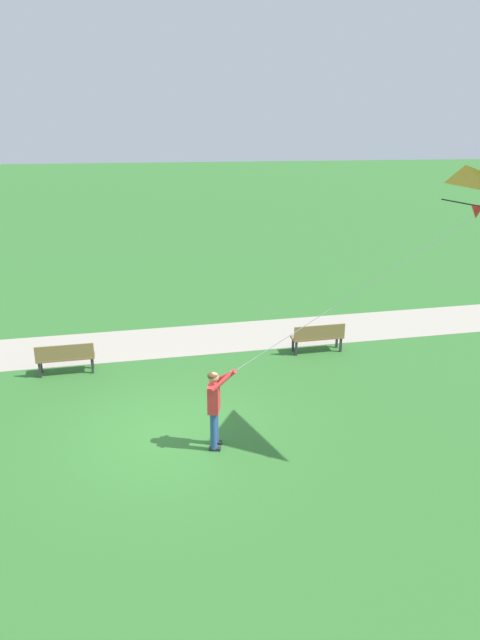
# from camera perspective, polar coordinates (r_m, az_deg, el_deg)

# --- Properties ---
(ground_plane) EXTENTS (120.00, 120.00, 0.00)m
(ground_plane) POSITION_cam_1_polar(r_m,az_deg,el_deg) (13.45, -6.32, -10.67)
(ground_plane) COLOR #33702D
(walkway_path) EXTENTS (5.58, 32.08, 0.02)m
(walkway_path) POSITION_cam_1_polar(r_m,az_deg,el_deg) (18.50, -0.20, -1.56)
(walkway_path) COLOR #ADA393
(walkway_path) RESTS_ON ground
(person_kite_flyer) EXTENTS (0.51, 0.63, 1.83)m
(person_kite_flyer) POSITION_cam_1_polar(r_m,az_deg,el_deg) (12.40, -2.39, -7.85)
(person_kite_flyer) COLOR #232328
(person_kite_flyer) RESTS_ON ground
(flying_kite) EXTENTS (2.01, 4.56, 3.90)m
(flying_kite) POSITION_cam_1_polar(r_m,az_deg,el_deg) (11.10, 20.37, 10.91)
(flying_kite) COLOR orange
(park_bench_near_walkway) EXTENTS (0.59, 1.54, 0.88)m
(park_bench_near_walkway) POSITION_cam_1_polar(r_m,az_deg,el_deg) (16.50, -16.26, -3.32)
(park_bench_near_walkway) COLOR olive
(park_bench_near_walkway) RESTS_ON ground
(park_bench_far_walkway) EXTENTS (0.59, 1.54, 0.88)m
(park_bench_far_walkway) POSITION_cam_1_polar(r_m,az_deg,el_deg) (17.32, 7.42, -1.50)
(park_bench_far_walkway) COLOR olive
(park_bench_far_walkway) RESTS_ON ground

